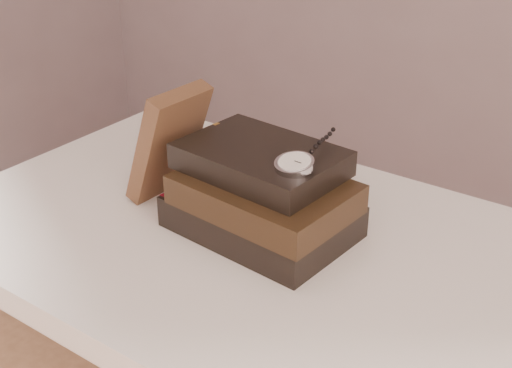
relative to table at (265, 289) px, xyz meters
The scene contains 5 objects.
table is the anchor object (origin of this frame).
book_stack 0.15m from the table, 137.67° to the left, with size 0.27×0.20×0.13m.
journal 0.27m from the table, behind, with size 0.03×0.12×0.19m, color #3F2618.
pocket_watch 0.24m from the table, ahead, with size 0.06×0.16×0.02m.
eyeglasses 0.22m from the table, 132.64° to the left, with size 0.12×0.13×0.05m.
Camera 1 is at (0.48, -0.35, 1.28)m, focal length 47.89 mm.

